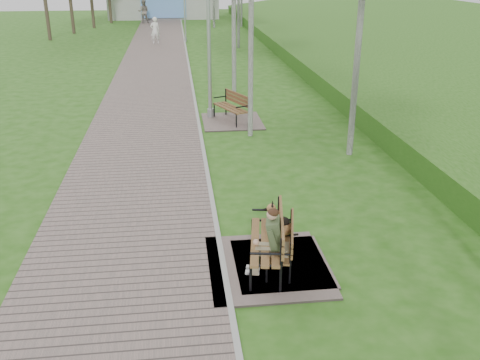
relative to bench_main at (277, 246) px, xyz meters
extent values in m
cube|color=#6E5F59|center=(-2.68, 15.81, -0.37)|extent=(3.50, 67.00, 0.04)
cube|color=#999993|center=(-0.93, 15.81, -0.37)|extent=(0.10, 67.00, 0.05)
cube|color=#4D812F|center=(11.07, 14.31, -0.39)|extent=(14.00, 70.00, 1.60)
cube|color=#5F8FD3|center=(-2.43, 42.71, 1.11)|extent=(4.00, 0.20, 2.60)
cube|color=#6E5F59|center=(0.09, 0.04, -0.37)|extent=(1.62, 1.80, 0.04)
cube|color=brown|center=(0.04, 0.04, 0.01)|extent=(0.68, 1.41, 0.04)
cube|color=brown|center=(0.25, 0.00, 0.26)|extent=(0.32, 1.33, 0.30)
cube|color=#6E5F59|center=(-0.17, -0.01, -0.37)|extent=(2.03, 2.26, 0.04)
cube|color=brown|center=(-0.22, -0.01, 0.12)|extent=(0.77, 1.76, 0.05)
cube|color=brown|center=(0.05, -0.05, 0.42)|extent=(0.32, 1.68, 0.37)
cube|color=#6E5F59|center=(0.18, 9.10, -0.37)|extent=(1.93, 2.15, 0.04)
cube|color=brown|center=(0.13, 9.10, 0.09)|extent=(1.08, 1.67, 0.04)
cube|color=brown|center=(0.37, 9.20, 0.38)|extent=(0.68, 1.49, 0.35)
cylinder|color=#A3A6AB|center=(-0.49, 9.68, -0.23)|extent=(0.21, 0.21, 0.32)
cylinder|color=#A3A6AB|center=(-0.49, 9.68, 2.29)|extent=(0.13, 0.13, 5.35)
cylinder|color=#A3A6AB|center=(-0.85, 28.48, -0.26)|extent=(0.17, 0.17, 0.26)
cylinder|color=#A3A6AB|center=(-0.85, 28.48, 1.78)|extent=(0.10, 0.10, 4.35)
imported|color=white|center=(-2.81, 27.71, 0.44)|extent=(0.70, 0.55, 1.67)
imported|color=slate|center=(-4.09, 40.21, 0.58)|extent=(0.98, 0.79, 1.94)
camera|label=1|loc=(-1.60, -7.93, 4.54)|focal=40.00mm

